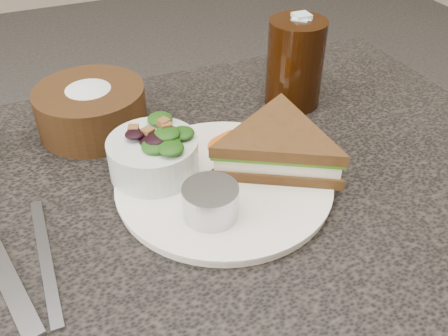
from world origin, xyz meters
TOP-DOWN VIEW (x-y plane):
  - dinner_plate at (0.07, 0.03)m, footprint 0.26×0.26m
  - sandwich at (0.15, 0.03)m, footprint 0.25×0.25m
  - salad_bowl at (-0.00, 0.08)m, footprint 0.13×0.13m
  - dressing_ramekin at (0.03, -0.02)m, footprint 0.06×0.06m
  - orange_wedge at (0.11, 0.09)m, footprint 0.09×0.09m
  - fork at (-0.19, -0.00)m, footprint 0.06×0.20m
  - knife at (-0.15, -0.01)m, footprint 0.01×0.19m
  - bread_basket at (-0.05, 0.23)m, footprint 0.19×0.19m
  - cola_glass at (0.25, 0.18)m, footprint 0.11×0.11m

SIDE VIEW (x-z plane):
  - knife at x=-0.15m, z-range 0.75..0.75m
  - fork at x=-0.19m, z-range 0.75..0.76m
  - dinner_plate at x=0.07m, z-range 0.75..0.76m
  - orange_wedge at x=0.11m, z-range 0.76..0.79m
  - dressing_ramekin at x=0.03m, z-range 0.76..0.80m
  - sandwich at x=0.15m, z-range 0.76..0.81m
  - salad_bowl at x=0.00m, z-range 0.76..0.83m
  - bread_basket at x=-0.05m, z-range 0.75..0.84m
  - cola_glass at x=0.25m, z-range 0.75..0.89m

